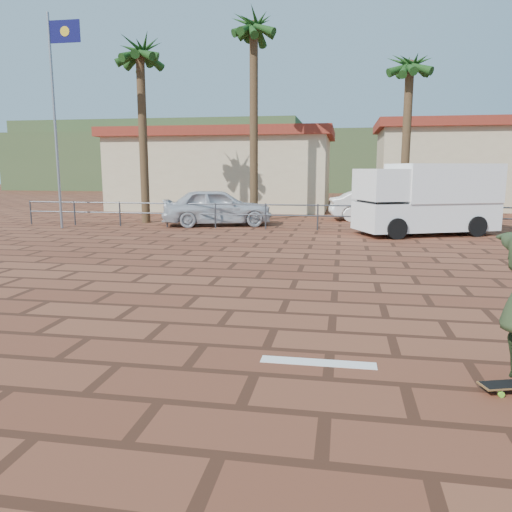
% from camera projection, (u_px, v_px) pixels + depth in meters
% --- Properties ---
extents(ground, '(120.00, 120.00, 0.00)m').
position_uv_depth(ground, '(275.00, 329.00, 7.35)').
color(ground, brown).
rests_on(ground, ground).
extents(paint_stripe, '(1.40, 0.22, 0.01)m').
position_uv_depth(paint_stripe, '(318.00, 362.00, 6.07)').
color(paint_stripe, white).
rests_on(paint_stripe, ground).
extents(guardrail, '(24.06, 0.06, 1.00)m').
position_uv_depth(guardrail, '(318.00, 212.00, 18.88)').
color(guardrail, '#47494F').
rests_on(guardrail, ground).
extents(flagpole, '(1.30, 0.10, 8.00)m').
position_uv_depth(flagpole, '(57.00, 107.00, 18.89)').
color(flagpole, gray).
rests_on(flagpole, ground).
extents(palm_far_left, '(2.40, 2.40, 8.25)m').
position_uv_depth(palm_far_left, '(140.00, 57.00, 20.53)').
color(palm_far_left, brown).
rests_on(palm_far_left, ground).
extents(palm_left, '(2.40, 2.40, 9.45)m').
position_uv_depth(palm_left, '(254.00, 33.00, 21.03)').
color(palm_left, brown).
rests_on(palm_left, ground).
extents(palm_center, '(2.40, 2.40, 7.75)m').
position_uv_depth(palm_center, '(410.00, 70.00, 20.69)').
color(palm_center, brown).
rests_on(palm_center, ground).
extents(building_west, '(12.60, 7.60, 4.50)m').
position_uv_depth(building_west, '(225.00, 169.00, 29.32)').
color(building_west, beige).
rests_on(building_west, ground).
extents(building_east, '(10.60, 6.60, 5.00)m').
position_uv_depth(building_east, '(468.00, 165.00, 28.83)').
color(building_east, beige).
rests_on(building_east, ground).
extents(hill_front, '(70.00, 18.00, 6.00)m').
position_uv_depth(hill_front, '(336.00, 162.00, 55.33)').
color(hill_front, '#384C28').
rests_on(hill_front, ground).
extents(hill_back, '(35.00, 14.00, 8.00)m').
position_uv_depth(hill_back, '(166.00, 155.00, 64.71)').
color(hill_back, '#384C28').
rests_on(hill_back, ground).
extents(campervan, '(5.20, 3.69, 2.49)m').
position_uv_depth(campervan, '(427.00, 198.00, 17.64)').
color(campervan, white).
rests_on(campervan, ground).
extents(car_silver, '(4.82, 3.06, 1.53)m').
position_uv_depth(car_silver, '(217.00, 207.00, 20.54)').
color(car_silver, silver).
rests_on(car_silver, ground).
extents(car_white, '(4.30, 1.97, 1.37)m').
position_uv_depth(car_white, '(376.00, 205.00, 22.57)').
color(car_white, white).
rests_on(car_white, ground).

